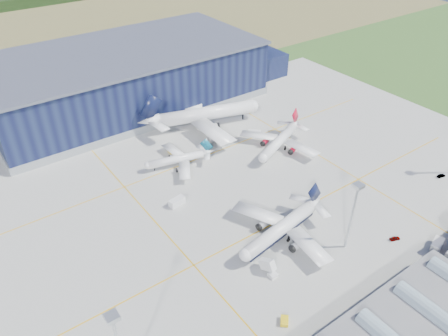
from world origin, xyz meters
TOP-DOWN VIEW (x-y plane):
  - ground at (0.00, 0.00)m, footprint 600.00×600.00m
  - apron at (0.00, 10.00)m, footprint 220.00×160.00m
  - farmland at (0.00, 220.00)m, footprint 600.00×220.00m
  - treeline at (0.00, 300.00)m, footprint 600.00×8.00m
  - hangar at (2.81, 94.80)m, footprint 145.00×62.00m
  - light_mast_center at (10.00, -30.00)m, footprint 2.60×2.60m
  - airliner_navy at (-3.59, -16.13)m, footprint 42.27×41.59m
  - airliner_red at (30.13, 22.00)m, footprint 45.35×44.96m
  - airliner_widebody at (18.31, 55.00)m, footprint 66.11×65.33m
  - airliner_regional at (-8.27, 35.65)m, footprint 32.95×32.52m
  - gse_tug_b at (-22.12, -38.84)m, footprint 3.30×3.33m
  - gse_van_a at (-19.94, 15.88)m, footprint 5.88×3.30m
  - gse_van_b at (29.20, 35.77)m, footprint 5.55×5.34m
  - gse_tug_c at (-5.36, 44.79)m, footprint 1.89×2.91m
  - gse_van_c at (31.21, -46.00)m, footprint 6.02×4.18m
  - airstair at (-14.66, -23.55)m, footprint 2.46×4.91m
  - car_a at (24.32, -36.71)m, footprint 3.47×2.31m
  - car_b at (65.24, -26.50)m, footprint 3.42×1.74m

SIDE VIEW (x-z plane):
  - ground at x=0.00m, z-range 0.00..0.00m
  - farmland at x=0.00m, z-range -0.01..0.01m
  - apron at x=0.00m, z-range -0.01..0.07m
  - car_b at x=65.24m, z-range 0.00..1.07m
  - car_a at x=24.32m, z-range 0.00..1.10m
  - gse_tug_b at x=-22.12m, z-range 0.00..1.22m
  - gse_tug_c at x=-5.36m, z-range 0.00..1.24m
  - gse_van_a at x=-19.94m, z-range 0.00..2.42m
  - gse_van_b at x=29.20m, z-range 0.00..2.42m
  - gse_van_c at x=31.21m, z-range 0.00..2.63m
  - airstair at x=-14.66m, z-range 0.00..3.02m
  - treeline at x=0.00m, z-range 0.00..8.00m
  - airliner_regional at x=-8.27m, z-range 0.00..8.89m
  - airliner_red at x=30.13m, z-range 0.00..11.34m
  - airliner_navy at x=-3.59m, z-range 0.00..12.15m
  - airliner_widebody at x=18.31m, z-range 0.00..17.40m
  - hangar at x=2.81m, z-range -1.43..24.67m
  - light_mast_center at x=10.00m, z-range 3.93..26.93m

